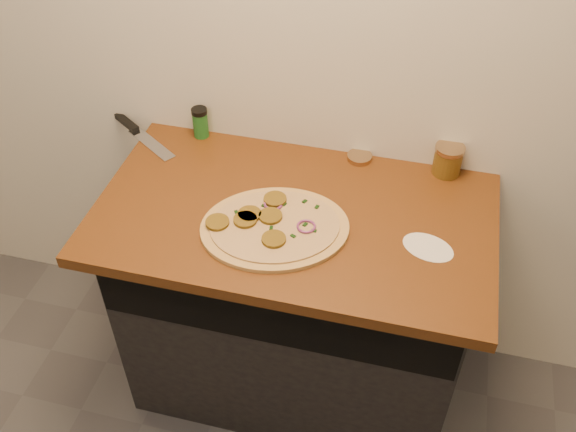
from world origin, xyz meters
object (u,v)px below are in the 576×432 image
(pizza, at_px, (273,226))
(spice_shaker, at_px, (200,122))
(chefs_knife, at_px, (138,132))
(salsa_jar, at_px, (448,160))

(pizza, bearing_deg, spice_shaker, 132.87)
(chefs_knife, relative_size, spice_shaker, 2.74)
(salsa_jar, bearing_deg, pizza, -140.27)
(pizza, relative_size, salsa_jar, 5.29)
(chefs_knife, bearing_deg, salsa_jar, 2.40)
(spice_shaker, bearing_deg, pizza, -47.13)
(pizza, bearing_deg, chefs_knife, 149.12)
(chefs_knife, distance_m, spice_shaker, 0.23)
(salsa_jar, height_order, spice_shaker, spice_shaker)
(chefs_knife, height_order, spice_shaker, spice_shaker)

